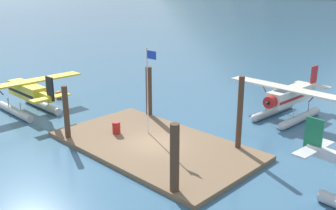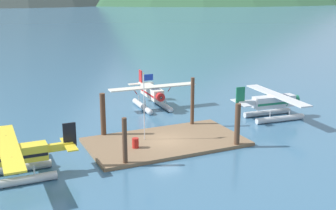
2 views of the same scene
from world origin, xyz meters
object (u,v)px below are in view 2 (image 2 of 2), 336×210
Objects in this scene: fuel_drum at (135,143)px; seaplane_silver_stbd_fwd at (274,105)px; seaplane_cream_bow_right at (152,95)px; flagpole at (145,99)px; seaplane_yellow_port_aft at (14,159)px.

seaplane_silver_stbd_fwd reaches higher than fuel_drum.
seaplane_cream_bow_right is (6.84, 12.50, 0.84)m from fuel_drum.
flagpole is 0.59× the size of seaplane_silver_stbd_fwd.
flagpole is at bearing -115.63° from seaplane_cream_bow_right.
seaplane_yellow_port_aft reaches higher than fuel_drum.
seaplane_cream_bow_right is 14.09m from seaplane_silver_stbd_fwd.
seaplane_yellow_port_aft is at bearing -170.53° from seaplane_silver_stbd_fwd.
seaplane_cream_bow_right is at bearing 39.75° from seaplane_yellow_port_aft.
seaplane_cream_bow_right is (17.02, 14.16, 0.00)m from seaplane_yellow_port_aft.
flagpole reaches higher than seaplane_silver_stbd_fwd.
seaplane_cream_bow_right is at bearing 137.07° from seaplane_silver_stbd_fwd.
seaplane_yellow_port_aft is (-11.84, -3.36, -2.59)m from flagpole.
flagpole is 12.25m from seaplane_cream_bow_right.
seaplane_silver_stbd_fwd is (15.49, 1.20, -2.59)m from flagpole.
seaplane_yellow_port_aft and seaplane_silver_stbd_fwd have the same top height.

